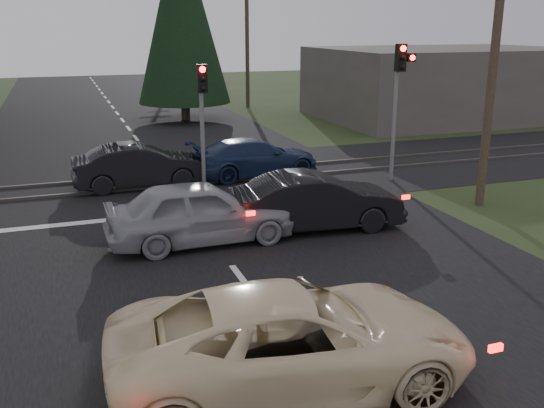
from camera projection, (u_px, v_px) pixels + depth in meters
name	position (u px, v px, depth m)	size (l,w,h in m)	color
ground	(292.00, 346.00, 10.46)	(120.00, 120.00, 0.00)	#293518
road	(180.00, 196.00, 19.49)	(14.00, 100.00, 0.01)	black
rail_corridor	(169.00, 182.00, 21.30)	(120.00, 8.00, 0.01)	black
stop_line	(191.00, 212.00, 17.86)	(13.00, 0.35, 0.00)	silver
rail_near	(173.00, 186.00, 20.57)	(120.00, 0.12, 0.10)	#59544C
rail_far	(165.00, 175.00, 22.01)	(120.00, 0.12, 0.10)	#59544C
traffic_signal_right	(399.00, 86.00, 20.48)	(0.68, 0.48, 4.70)	slate
traffic_signal_center	(202.00, 105.00, 19.62)	(0.32, 0.48, 4.10)	slate
utility_pole_near	(495.00, 46.00, 17.24)	(1.80, 0.26, 9.00)	#4C3D2D
utility_pole_mid	(247.00, 34.00, 38.93)	(1.80, 0.26, 9.00)	#4C3D2D
utility_pole_far	(175.00, 30.00, 61.52)	(1.80, 0.26, 9.00)	#4C3D2D
conifer_tree	(182.00, 11.00, 33.36)	(5.20, 5.20, 11.00)	#473D33
building_right	(442.00, 83.00, 35.50)	(14.00, 10.00, 4.00)	#59514C
cream_coupe	(293.00, 339.00, 9.14)	(2.56, 5.54, 1.54)	beige
dark_hatchback	(316.00, 202.00, 16.20)	(1.61, 4.61, 1.52)	black
silver_car	(200.00, 212.00, 15.17)	(1.89, 4.70, 1.60)	#93949A
blue_sedan	(254.00, 158.00, 21.91)	(1.92, 4.72, 1.37)	#172646
dark_car_far	(140.00, 166.00, 20.41)	(1.55, 4.45, 1.47)	black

